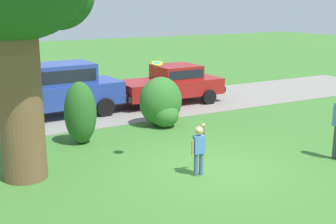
{
  "coord_description": "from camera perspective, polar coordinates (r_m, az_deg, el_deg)",
  "views": [
    {
      "loc": [
        -6.02,
        -8.7,
        4.04
      ],
      "look_at": [
        -0.26,
        1.83,
        1.1
      ],
      "focal_mm": 48.03,
      "sensor_mm": 36.0,
      "label": 1
    }
  ],
  "objects": [
    {
      "name": "ground_plane",
      "position": [
        11.32,
        5.66,
        -7.21
      ],
      "size": [
        80.0,
        80.0,
        0.0
      ],
      "primitive_type": "plane",
      "color": "#3D752D"
    },
    {
      "name": "driveway_strip",
      "position": [
        17.31,
        -7.5,
        0.18
      ],
      "size": [
        28.0,
        4.4,
        0.02
      ],
      "primitive_type": "cube",
      "color": "gray",
      "rests_on": "ground"
    },
    {
      "name": "shrub_near_tree",
      "position": [
        13.27,
        -11.05,
        -0.11
      ],
      "size": [
        0.94,
        0.89,
        1.84
      ],
      "color": "#286023",
      "rests_on": "ground"
    },
    {
      "name": "shrub_centre_left",
      "position": [
        14.97,
        -0.84,
        1.04
      ],
      "size": [
        1.47,
        1.36,
        1.64
      ],
      "color": "#33702B",
      "rests_on": "ground"
    },
    {
      "name": "parked_sedan",
      "position": [
        18.33,
        0.46,
        3.73
      ],
      "size": [
        4.41,
        2.13,
        1.56
      ],
      "color": "maroon",
      "rests_on": "ground"
    },
    {
      "name": "parked_suv",
      "position": [
        16.63,
        -13.78,
        3.1
      ],
      "size": [
        4.79,
        2.29,
        1.92
      ],
      "color": "#28429E",
      "rests_on": "ground"
    },
    {
      "name": "child_thrower",
      "position": [
        10.68,
        3.93,
        -4.4
      ],
      "size": [
        0.46,
        0.25,
        1.29
      ],
      "color": "#4C608C",
      "rests_on": "ground"
    },
    {
      "name": "frisbee",
      "position": [
        11.04,
        -1.39,
        6.2
      ],
      "size": [
        0.29,
        0.28,
        0.11
      ],
      "color": "yellow"
    }
  ]
}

